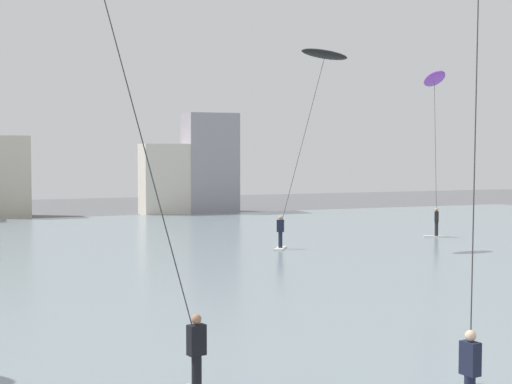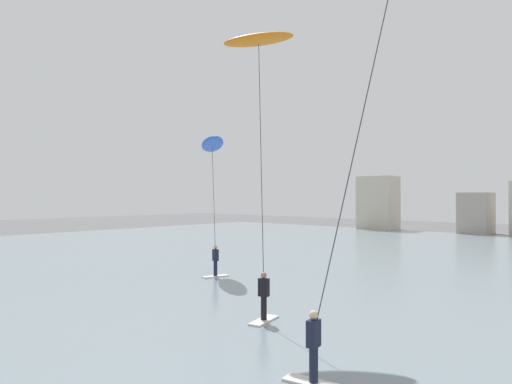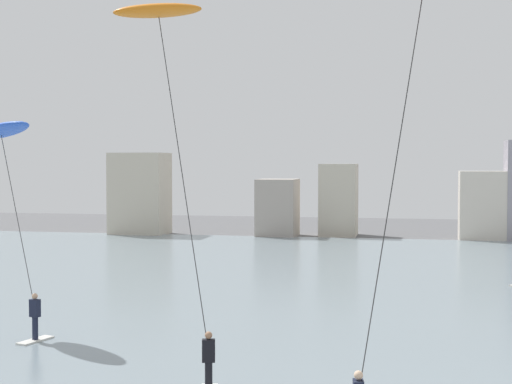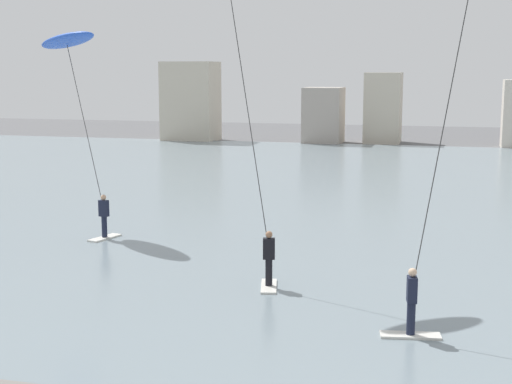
# 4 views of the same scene
# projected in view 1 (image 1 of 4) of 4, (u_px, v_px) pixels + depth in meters

# --- Properties ---
(water_bay) EXTENTS (84.00, 52.00, 0.10)m
(water_bay) POSITION_uv_depth(u_px,v_px,m) (66.00, 274.00, 30.32)
(water_bay) COLOR gray
(water_bay) RESTS_ON ground
(far_shore_buildings) EXTENTS (36.41, 5.92, 7.92)m
(far_shore_buildings) POSITION_uv_depth(u_px,v_px,m) (18.00, 174.00, 55.56)
(far_shore_buildings) COLOR beige
(far_shore_buildings) RESTS_ON ground
(kitesurfer_black) EXTENTS (3.85, 1.87, 9.93)m
(kitesurfer_black) POSITION_uv_depth(u_px,v_px,m) (318.00, 81.00, 37.32)
(kitesurfer_black) COLOR silver
(kitesurfer_black) RESTS_ON water_bay
(kitesurfer_purple) EXTENTS (3.15, 4.70, 9.66)m
(kitesurfer_purple) POSITION_uv_depth(u_px,v_px,m) (435.00, 93.00, 45.10)
(kitesurfer_purple) COLOR silver
(kitesurfer_purple) RESTS_ON water_bay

